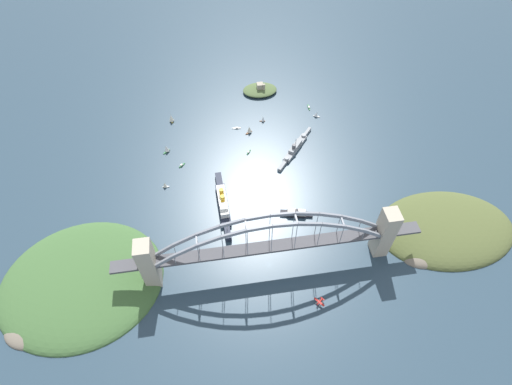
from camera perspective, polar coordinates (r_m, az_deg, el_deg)
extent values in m
plane|color=#283D4C|center=(362.89, 1.91, -10.36)|extent=(1400.00, 1400.00, 0.00)
cube|color=#ADA38E|center=(342.13, -15.31, -9.98)|extent=(13.11, 15.28, 56.81)
cube|color=#ADA38E|center=(364.25, 18.13, -5.57)|extent=(13.11, 15.28, 56.81)
cube|color=#47474C|center=(336.56, 2.05, -7.86)|extent=(191.05, 11.28, 2.40)
cube|color=#47474C|center=(344.37, -18.46, -10.06)|extent=(24.00, 11.28, 2.40)
cube|color=#47474C|center=(370.21, 20.83, -4.94)|extent=(24.00, 11.28, 2.40)
cube|color=gray|center=(329.76, -13.38, -9.77)|extent=(21.59, 1.80, 16.43)
cube|color=gray|center=(316.86, -10.23, -8.33)|extent=(21.29, 1.80, 13.55)
cube|color=gray|center=(307.77, -6.80, -7.05)|extent=(20.92, 1.80, 10.65)
cube|color=gray|center=(302.54, -3.17, -5.99)|extent=(20.49, 1.80, 7.72)
cube|color=gray|center=(301.20, 0.56, -5.20)|extent=(20.01, 1.80, 4.72)
cube|color=gray|center=(303.70, 4.25, -4.72)|extent=(20.01, 1.80, 4.72)
cube|color=gray|center=(309.95, 7.81, -4.55)|extent=(20.49, 1.80, 7.72)
cube|color=gray|center=(319.82, 11.13, -4.69)|extent=(20.92, 1.80, 10.65)
cube|color=gray|center=(333.15, 14.14, -5.11)|extent=(21.29, 1.80, 13.55)
cube|color=gray|center=(349.79, 16.80, -5.76)|extent=(21.59, 1.80, 16.43)
cube|color=gray|center=(334.99, -13.39, -8.27)|extent=(21.59, 1.80, 16.43)
cube|color=gray|center=(322.30, -10.30, -6.79)|extent=(21.29, 1.80, 13.55)
cube|color=gray|center=(313.37, -6.94, -5.49)|extent=(20.92, 1.80, 10.65)
cube|color=gray|center=(308.24, -3.39, -4.43)|extent=(20.49, 1.80, 7.72)
cube|color=gray|center=(306.92, 0.26, -3.65)|extent=(20.01, 1.80, 4.72)
cube|color=gray|center=(309.37, 3.88, -3.19)|extent=(20.01, 1.80, 4.72)
cube|color=gray|center=(315.51, 7.37, -3.06)|extent=(20.49, 1.80, 7.72)
cube|color=gray|center=(325.21, 10.64, -3.24)|extent=(20.92, 1.80, 10.65)
cube|color=gray|center=(338.33, 13.62, -3.71)|extent=(21.29, 1.80, 13.55)
cube|color=gray|center=(354.72, 16.26, -4.42)|extent=(21.59, 1.80, 16.43)
cube|color=gray|center=(339.81, -14.84, -9.76)|extent=(1.40, 10.15, 1.40)
cube|color=gray|center=(314.25, -8.61, -6.85)|extent=(1.40, 10.15, 1.40)
cube|color=gray|center=(303.90, -1.44, -4.73)|extent=(1.40, 10.15, 1.40)
cube|color=gray|center=(308.84, 5.86, -3.79)|extent=(1.40, 10.15, 1.40)
cube|color=gray|center=(328.37, 12.43, -4.11)|extent=(1.40, 10.15, 1.40)
cube|color=gray|center=(361.38, 17.73, -5.47)|extent=(1.40, 10.15, 1.40)
cylinder|color=gray|center=(327.88, -11.68, -9.56)|extent=(0.56, 0.56, 12.61)
cylinder|color=gray|center=(333.14, -11.72, -8.05)|extent=(0.56, 0.56, 12.61)
cylinder|color=gray|center=(321.41, -8.31, -8.72)|extent=(0.56, 0.56, 23.34)
cylinder|color=gray|center=(326.78, -8.42, -7.20)|extent=(0.56, 0.56, 23.34)
cylinder|color=gray|center=(317.45, -4.82, -7.96)|extent=(0.56, 0.56, 31.01)
cylinder|color=gray|center=(322.88, -4.99, -6.44)|extent=(0.56, 0.56, 31.01)
cylinder|color=gray|center=(316.04, -1.25, -7.31)|extent=(0.56, 0.56, 35.62)
cylinder|color=gray|center=(321.49, -1.50, -5.79)|extent=(0.56, 0.56, 35.62)
cylinder|color=gray|center=(317.16, 2.31, -6.77)|extent=(0.56, 0.56, 37.15)
cylinder|color=gray|center=(322.59, 1.99, -5.27)|extent=(0.56, 0.56, 37.15)
cylinder|color=gray|center=(320.78, 5.80, -6.37)|extent=(0.56, 0.56, 35.62)
cylinder|color=gray|center=(326.16, 5.42, -4.89)|extent=(0.56, 0.56, 35.62)
cylinder|color=gray|center=(326.84, 9.16, -6.10)|extent=(0.56, 0.56, 31.01)
cylinder|color=gray|center=(332.12, 8.72, -4.65)|extent=(0.56, 0.56, 31.01)
cylinder|color=gray|center=(335.23, 12.34, -5.96)|extent=(0.56, 0.56, 23.34)
cylinder|color=gray|center=(340.38, 11.86, -4.56)|extent=(0.56, 0.56, 23.34)
cylinder|color=gray|center=(345.83, 15.31, -5.96)|extent=(0.56, 0.56, 12.61)
cylinder|color=gray|center=(350.82, 14.79, -4.60)|extent=(0.56, 0.56, 12.61)
ellipsoid|color=#3D6033|center=(386.12, -23.88, -11.80)|extent=(142.13, 127.55, 20.64)
ellipsoid|color=#756B5B|center=(383.35, -29.22, -16.61)|extent=(49.75, 38.27, 11.35)
ellipsoid|color=#4C562D|center=(424.48, 25.70, -4.79)|extent=(134.52, 91.62, 21.89)
ellipsoid|color=#756B5B|center=(399.45, 23.46, -8.39)|extent=(47.08, 27.49, 12.04)
cube|color=#1E2333|center=(397.65, -4.78, -1.80)|extent=(11.41, 50.87, 5.88)
cube|color=#1E2333|center=(378.00, -4.12, -5.80)|extent=(5.94, 17.02, 5.88)
cube|color=#1E2333|center=(419.10, -5.38, 1.81)|extent=(7.03, 17.06, 5.88)
cube|color=white|center=(392.88, -4.84, -1.26)|extent=(9.55, 38.19, 6.22)
cube|color=white|center=(382.77, -4.68, -2.04)|extent=(7.66, 8.57, 3.20)
cylinder|color=gold|center=(386.38, -4.87, -0.86)|extent=(4.44, 4.44, 7.37)
cylinder|color=gold|center=(391.76, -5.03, 0.10)|extent=(4.44, 4.44, 7.37)
cylinder|color=tan|center=(372.60, -4.23, -4.86)|extent=(0.50, 0.50, 10.00)
cube|color=gray|center=(453.78, 5.69, 6.38)|extent=(35.30, 41.35, 3.79)
cube|color=gray|center=(475.28, 7.40, 8.65)|extent=(12.43, 14.32, 3.79)
cube|color=gray|center=(433.49, 3.84, 3.88)|extent=(12.94, 14.73, 3.79)
cube|color=gray|center=(451.31, 5.73, 6.70)|extent=(19.35, 22.05, 3.31)
cylinder|color=gray|center=(466.42, 6.92, 8.23)|extent=(5.11, 5.11, 2.20)
cylinder|color=gray|center=(437.54, 4.46, 4.96)|extent=(5.11, 5.11, 2.20)
cylinder|color=gray|center=(446.73, 5.79, 7.31)|extent=(0.60, 0.60, 10.00)
cylinder|color=#4C4C51|center=(445.49, 5.49, 6.69)|extent=(4.01, 4.01, 4.40)
cube|color=black|center=(393.58, 5.86, -3.11)|extent=(20.63, 12.29, 2.63)
cube|color=black|center=(394.54, 7.73, -3.20)|extent=(7.55, 7.02, 2.63)
cube|color=black|center=(393.04, 3.99, -3.00)|extent=(7.80, 8.14, 2.63)
cube|color=beige|center=(391.41, 5.89, -2.87)|extent=(18.79, 10.74, 2.77)
cylinder|color=black|center=(389.35, 5.92, -2.65)|extent=(3.27, 3.27, 2.40)
ellipsoid|color=#4C6038|center=(533.35, 0.56, 14.63)|extent=(44.46, 32.25, 6.23)
cube|color=#9E937F|center=(529.90, 0.57, 15.15)|extent=(8.00, 8.00, 8.03)
cylinder|color=gray|center=(527.48, 1.13, 15.01)|extent=(3.60, 3.60, 8.84)
cylinder|color=#B7B7B2|center=(349.97, 9.41, -15.63)|extent=(4.99, 4.16, 0.90)
cylinder|color=#B7B7B2|center=(350.50, 8.97, -15.31)|extent=(4.99, 4.16, 0.90)
cylinder|color=maroon|center=(349.00, 9.43, -15.56)|extent=(0.14, 0.14, 1.25)
cylinder|color=maroon|center=(349.53, 8.99, -15.24)|extent=(0.14, 0.14, 1.25)
ellipsoid|color=#B21E19|center=(348.09, 9.24, -15.31)|extent=(6.89, 5.78, 1.35)
cylinder|color=maroon|center=(346.73, 8.88, -15.71)|extent=(1.42, 1.50, 1.28)
cube|color=#B21E19|center=(347.19, 9.15, -15.39)|extent=(7.73, 9.26, 0.20)
cube|color=#B21E19|center=(349.31, 9.59, -14.92)|extent=(3.29, 3.80, 0.12)
cube|color=maroon|center=(348.15, 9.62, -14.83)|extent=(0.94, 0.77, 1.50)
cube|color=silver|center=(425.21, -12.90, 0.82)|extent=(4.37, 2.22, 0.91)
cube|color=silver|center=(424.70, -12.53, 0.84)|extent=(1.48, 0.95, 0.91)
cube|color=silver|center=(425.74, -13.27, 0.80)|extent=(1.49, 1.12, 0.91)
cylinder|color=tan|center=(422.35, -12.94, 1.15)|extent=(0.16, 0.16, 6.61)
cone|color=silver|center=(422.82, -13.10, 1.11)|extent=(4.20, 4.20, 5.29)
cube|color=brown|center=(488.97, 0.92, 10.31)|extent=(4.34, 2.20, 0.73)
cube|color=brown|center=(488.94, 0.59, 10.31)|extent=(1.48, 0.92, 0.73)
cube|color=brown|center=(489.02, 1.25, 10.31)|extent=(1.50, 1.06, 0.73)
cylinder|color=tan|center=(486.36, 0.89, 10.67)|extent=(0.16, 0.16, 7.33)
cone|color=white|center=(486.61, 1.03, 10.64)|extent=(4.34, 4.34, 5.87)
cube|color=#2D6B3D|center=(449.33, -1.06, 5.85)|extent=(4.41, 5.19, 0.86)
cube|color=#2D6B3D|center=(451.47, -0.86, 6.13)|extent=(1.78, 1.95, 0.86)
cube|color=#2D6B3D|center=(447.21, -1.26, 5.58)|extent=(1.94, 2.06, 0.86)
cube|color=beige|center=(448.25, -1.10, 5.89)|extent=(2.63, 2.90, 1.06)
cube|color=#2D6B3D|center=(513.47, 7.65, 12.13)|extent=(2.61, 6.79, 0.90)
cube|color=#2D6B3D|center=(516.86, 7.56, 12.44)|extent=(1.36, 2.29, 0.90)
cube|color=#2D6B3D|center=(510.10, 7.74, 11.82)|extent=(1.61, 2.30, 0.90)
cube|color=beige|center=(512.15, 7.68, 12.17)|extent=(1.98, 3.43, 1.32)
cube|color=brown|center=(473.06, -1.06, 8.66)|extent=(5.85, 4.80, 0.94)
cube|color=brown|center=(471.38, -1.40, 8.47)|extent=(2.09, 1.83, 0.94)
cube|color=brown|center=(474.75, -0.71, 8.85)|extent=(2.20, 2.00, 0.94)
cylinder|color=tan|center=(469.33, -1.11, 9.11)|extent=(0.16, 0.16, 9.59)
cone|color=silver|center=(470.39, -0.96, 9.15)|extent=(6.87, 6.87, 7.67)
cube|color=silver|center=(479.55, -2.87, 9.28)|extent=(6.67, 3.06, 0.81)
cube|color=silver|center=(479.68, -3.39, 9.27)|extent=(2.28, 1.52, 0.81)
cube|color=silver|center=(479.47, -2.35, 9.30)|extent=(2.31, 1.77, 0.81)
cube|color=beige|center=(478.88, -2.77, 9.38)|extent=(3.42, 2.22, 1.17)
cube|color=#2D6B3D|center=(461.10, -12.83, 5.78)|extent=(5.79, 5.67, 1.05)
cube|color=#2D6B3D|center=(459.57, -13.16, 5.51)|extent=(2.13, 2.10, 1.05)
cube|color=#2D6B3D|center=(462.65, -12.50, 6.05)|extent=(2.28, 2.26, 1.05)
cylinder|color=tan|center=(457.43, -12.98, 6.20)|extent=(0.16, 0.16, 9.09)
cone|color=white|center=(458.42, -12.83, 6.27)|extent=(7.28, 7.28, 7.27)
cube|color=#2D6B3D|center=(442.60, -10.66, 3.89)|extent=(5.09, 5.03, 0.97)
cube|color=#2D6B3D|center=(444.04, -10.37, 4.15)|extent=(2.01, 2.00, 0.97)
cube|color=#2D6B3D|center=(441.18, -10.96, 3.63)|extent=(2.18, 2.17, 0.97)
cube|color=beige|center=(441.49, -10.74, 3.95)|extent=(2.99, 2.97, 1.39)
cube|color=gold|center=(500.25, -12.10, 10.17)|extent=(3.48, 6.24, 1.03)
cube|color=gold|center=(503.33, -12.16, 10.45)|extent=(1.49, 2.12, 1.03)
cube|color=gold|center=(497.18, -12.04, 9.88)|extent=(1.74, 2.15, 1.03)
cylinder|color=tan|center=(496.89, -12.22, 10.72)|extent=(0.16, 0.16, 10.86)
cone|color=silver|center=(495.88, -12.18, 10.55)|extent=(6.05, 6.05, 8.69)
cube|color=silver|center=(501.15, 8.77, 10.85)|extent=(5.39, 4.26, 0.93)
cube|color=silver|center=(500.81, 9.14, 10.76)|extent=(1.92, 1.65, 0.93)
cube|color=silver|center=(501.50, 8.41, 10.94)|extent=(2.01, 1.83, 0.93)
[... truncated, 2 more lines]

